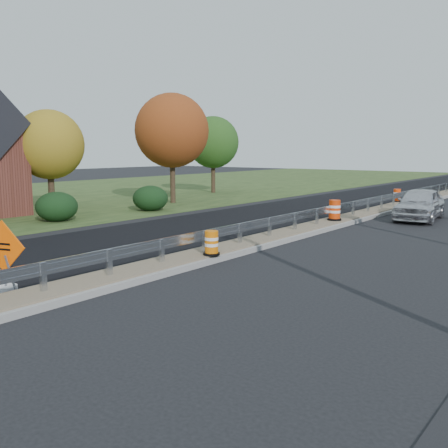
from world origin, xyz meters
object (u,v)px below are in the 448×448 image
Objects in this scene: caution_sign at (5,274)px; car_silver at (420,204)px; barrel_median_mid at (335,211)px; barrel_median_far at (397,196)px; barrel_median_near at (212,243)px.

car_silver is at bearing 59.96° from caution_sign.
barrel_median_far is at bearing 93.55° from barrel_median_mid.
caution_sign is at bearing -107.57° from car_silver.
caution_sign is at bearing -108.18° from barrel_median_near.
barrel_median_far is at bearing 112.28° from car_silver.
barrel_median_mid is 0.20× the size of car_silver.
barrel_median_mid is 10.61m from barrel_median_far.
barrel_median_mid reaches higher than barrel_median_far.
caution_sign is 0.38× the size of car_silver.
caution_sign is 15.86m from barrel_median_mid.
barrel_median_mid is (1.50, 15.79, 0.23)m from caution_sign.
barrel_median_mid reaches higher than barrel_median_near.
barrel_median_near is 0.95× the size of barrel_median_far.
barrel_median_far is (0.84, 26.38, 0.16)m from caution_sign.
barrel_median_far reaches higher than barrel_median_near.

